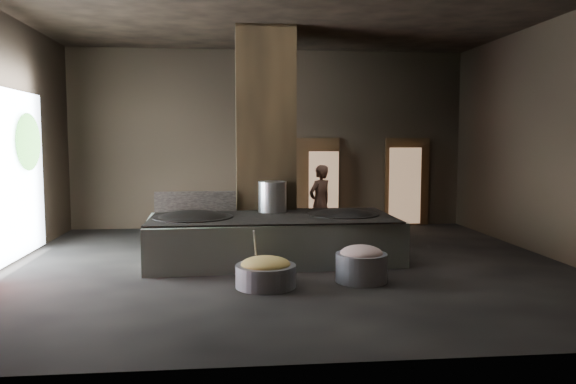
{
  "coord_description": "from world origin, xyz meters",
  "views": [
    {
      "loc": [
        -1.03,
        -9.87,
        2.23
      ],
      "look_at": [
        0.06,
        0.68,
        1.25
      ],
      "focal_mm": 35.0,
      "sensor_mm": 36.0,
      "label": 1
    }
  ],
  "objects": [
    {
      "name": "floor",
      "position": [
        0.0,
        0.0,
        -0.05
      ],
      "size": [
        10.0,
        9.0,
        0.1
      ],
      "primitive_type": "cube",
      "color": "black",
      "rests_on": "ground"
    },
    {
      "name": "ceiling",
      "position": [
        0.0,
        0.0,
        4.55
      ],
      "size": [
        10.0,
        9.0,
        0.1
      ],
      "primitive_type": "cube",
      "color": "black",
      "rests_on": "back_wall"
    },
    {
      "name": "back_wall",
      "position": [
        0.0,
        4.55,
        2.25
      ],
      "size": [
        10.0,
        0.1,
        4.5
      ],
      "primitive_type": "cube",
      "color": "black",
      "rests_on": "ground"
    },
    {
      "name": "front_wall",
      "position": [
        0.0,
        -4.55,
        2.25
      ],
      "size": [
        10.0,
        0.1,
        4.5
      ],
      "primitive_type": "cube",
      "color": "black",
      "rests_on": "ground"
    },
    {
      "name": "right_wall",
      "position": [
        5.05,
        0.0,
        2.25
      ],
      "size": [
        0.1,
        9.0,
        4.5
      ],
      "primitive_type": "cube",
      "color": "black",
      "rests_on": "ground"
    },
    {
      "name": "pillar",
      "position": [
        -0.3,
        1.9,
        2.25
      ],
      "size": [
        1.2,
        1.2,
        4.5
      ],
      "primitive_type": "cube",
      "color": "black",
      "rests_on": "ground"
    },
    {
      "name": "hearth_platform",
      "position": [
        -0.26,
        0.46,
        0.4
      ],
      "size": [
        4.66,
        2.42,
        0.79
      ],
      "primitive_type": "cube",
      "rotation": [
        0.0,
        0.0,
        0.05
      ],
      "color": "#B0C1AE",
      "rests_on": "ground"
    },
    {
      "name": "platform_cap",
      "position": [
        -0.26,
        0.46,
        0.82
      ],
      "size": [
        4.46,
        2.14,
        0.03
      ],
      "primitive_type": "cube",
      "color": "black",
      "rests_on": "hearth_platform"
    },
    {
      "name": "wok_left",
      "position": [
        -1.71,
        0.41,
        0.75
      ],
      "size": [
        1.44,
        1.44,
        0.4
      ],
      "primitive_type": "ellipsoid",
      "color": "black",
      "rests_on": "hearth_platform"
    },
    {
      "name": "wok_left_rim",
      "position": [
        -1.71,
        0.41,
        0.82
      ],
      "size": [
        1.47,
        1.47,
        0.05
      ],
      "primitive_type": "cylinder",
      "color": "black",
      "rests_on": "hearth_platform"
    },
    {
      "name": "wok_right",
      "position": [
        1.09,
        0.51,
        0.75
      ],
      "size": [
        1.34,
        1.34,
        0.38
      ],
      "primitive_type": "ellipsoid",
      "color": "black",
      "rests_on": "hearth_platform"
    },
    {
      "name": "wok_right_rim",
      "position": [
        1.09,
        0.51,
        0.82
      ],
      "size": [
        1.37,
        1.37,
        0.05
      ],
      "primitive_type": "cylinder",
      "color": "black",
      "rests_on": "hearth_platform"
    },
    {
      "name": "stock_pot",
      "position": [
        -0.21,
        1.01,
        1.13
      ],
      "size": [
        0.55,
        0.55,
        0.59
      ],
      "primitive_type": "cylinder",
      "color": "#AAAFB2",
      "rests_on": "hearth_platform"
    },
    {
      "name": "splash_guard",
      "position": [
        -1.71,
        1.21,
        1.03
      ],
      "size": [
        1.59,
        0.14,
        0.4
      ],
      "primitive_type": "cube",
      "rotation": [
        0.0,
        0.0,
        0.05
      ],
      "color": "black",
      "rests_on": "hearth_platform"
    },
    {
      "name": "cook",
      "position": [
        0.96,
        2.4,
        0.84
      ],
      "size": [
        0.73,
        0.68,
        1.69
      ],
      "primitive_type": "imported",
      "rotation": [
        0.0,
        0.0,
        3.77
      ],
      "color": "brown",
      "rests_on": "ground"
    },
    {
      "name": "veg_basin",
      "position": [
        -0.5,
        -1.49,
        0.17
      ],
      "size": [
        1.12,
        1.12,
        0.34
      ],
      "primitive_type": "cylinder",
      "rotation": [
        0.0,
        0.0,
        0.25
      ],
      "color": "gray",
      "rests_on": "ground"
    },
    {
      "name": "veg_fill",
      "position": [
        -0.5,
        -1.49,
        0.35
      ],
      "size": [
        0.76,
        0.76,
        0.23
      ],
      "primitive_type": "ellipsoid",
      "color": "#95A650",
      "rests_on": "veg_basin"
    },
    {
      "name": "ladle",
      "position": [
        -0.65,
        -1.34,
        0.55
      ],
      "size": [
        0.09,
        0.36,
        0.66
      ],
      "primitive_type": "cylinder",
      "rotation": [
        0.49,
        0.0,
        -0.19
      ],
      "color": "#AAAFB2",
      "rests_on": "veg_basin"
    },
    {
      "name": "meat_basin",
      "position": [
        1.02,
        -1.31,
        0.22
      ],
      "size": [
        0.87,
        0.87,
        0.45
      ],
      "primitive_type": "cylinder",
      "rotation": [
        0.0,
        0.0,
        0.08
      ],
      "color": "gray",
      "rests_on": "ground"
    },
    {
      "name": "meat_fill",
      "position": [
        1.02,
        -1.31,
        0.45
      ],
      "size": [
        0.68,
        0.68,
        0.26
      ],
      "primitive_type": "ellipsoid",
      "color": "#AA6F66",
      "rests_on": "meat_basin"
    },
    {
      "name": "doorway_near",
      "position": [
        1.2,
        4.45,
        1.1
      ],
      "size": [
        1.18,
        0.08,
        2.38
      ],
      "primitive_type": "cube",
      "color": "black",
      "rests_on": "ground"
    },
    {
      "name": "doorway_near_glow",
      "position": [
        1.34,
        4.16,
        1.05
      ],
      "size": [
        0.76,
        0.04,
        1.8
      ],
      "primitive_type": "cube",
      "color": "#8C6647",
      "rests_on": "ground"
    },
    {
      "name": "doorway_far",
      "position": [
        3.6,
        4.45,
        1.1
      ],
      "size": [
        1.18,
        0.08,
        2.38
      ],
      "primitive_type": "cube",
      "color": "black",
      "rests_on": "ground"
    },
    {
      "name": "doorway_far_glow",
      "position": [
        3.49,
        4.25,
        1.05
      ],
      "size": [
        0.84,
        0.04,
        1.98
      ],
      "primitive_type": "cube",
      "color": "#8C6647",
      "rests_on": "ground"
    },
    {
      "name": "left_opening",
      "position": [
        -4.95,
        0.2,
        1.6
      ],
      "size": [
        0.04,
        4.2,
        3.1
      ],
      "primitive_type": "cube",
      "color": "white",
      "rests_on": "ground"
    },
    {
      "name": "tree_silhouette",
      "position": [
        -4.85,
        1.3,
        2.2
      ],
      "size": [
        0.28,
        1.1,
        1.1
      ],
      "primitive_type": "ellipsoid",
      "color": "#194714",
      "rests_on": "left_opening"
    }
  ]
}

